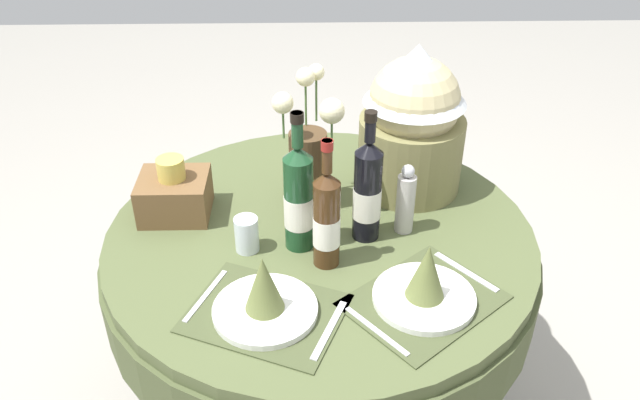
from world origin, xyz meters
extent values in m
cylinder|color=#4C5633|center=(0.00, 0.00, 0.71)|extent=(1.15, 1.15, 0.04)
cylinder|color=#464F2E|center=(0.00, 0.00, 0.61)|extent=(1.17, 1.17, 0.16)
cylinder|color=black|center=(0.00, 0.00, 0.36)|extent=(0.12, 0.12, 0.66)
cube|color=#41492B|center=(-0.13, -0.32, 0.73)|extent=(0.41, 0.37, 0.00)
cylinder|color=white|center=(-0.13, -0.32, 0.74)|extent=(0.24, 0.24, 0.02)
cone|color=#606B38|center=(-0.13, -0.32, 0.82)|extent=(0.09, 0.09, 0.14)
cube|color=silver|center=(-0.28, -0.26, 0.74)|extent=(0.08, 0.18, 0.00)
cube|color=silver|center=(0.01, -0.38, 0.74)|extent=(0.09, 0.18, 0.00)
cube|color=#41492B|center=(0.23, -0.29, 0.73)|extent=(0.43, 0.42, 0.00)
cylinder|color=white|center=(0.23, -0.29, 0.74)|extent=(0.24, 0.24, 0.02)
cone|color=#606B38|center=(0.23, -0.29, 0.82)|extent=(0.09, 0.09, 0.14)
cube|color=silver|center=(0.11, -0.38, 0.74)|extent=(0.13, 0.15, 0.00)
cube|color=silver|center=(0.35, -0.19, 0.74)|extent=(0.13, 0.16, 0.00)
cylinder|color=#47331E|center=(-0.03, 0.13, 0.84)|extent=(0.10, 0.10, 0.22)
sphere|color=beige|center=(-0.01, 0.21, 1.10)|extent=(0.04, 0.04, 0.04)
cylinder|color=#4C7038|center=(-0.01, 0.21, 1.02)|extent=(0.01, 0.01, 0.13)
sphere|color=beige|center=(-0.03, 0.18, 1.10)|extent=(0.05, 0.05, 0.05)
cylinder|color=#4C7038|center=(-0.03, 0.18, 1.02)|extent=(0.01, 0.01, 0.12)
sphere|color=beige|center=(0.03, 0.08, 1.05)|extent=(0.07, 0.07, 0.07)
cylinder|color=#4C7038|center=(0.03, 0.08, 0.99)|extent=(0.01, 0.01, 0.07)
sphere|color=beige|center=(-0.09, 0.11, 1.06)|extent=(0.06, 0.06, 0.06)
cylinder|color=#4C7038|center=(-0.09, 0.11, 1.00)|extent=(0.01, 0.01, 0.08)
cylinder|color=#422814|center=(0.01, -0.13, 0.85)|extent=(0.07, 0.07, 0.23)
cylinder|color=silver|center=(0.01, -0.13, 0.83)|extent=(0.07, 0.07, 0.08)
cone|color=#422814|center=(0.01, -0.13, 0.98)|extent=(0.07, 0.07, 0.03)
cylinder|color=#422814|center=(0.01, -0.13, 1.04)|extent=(0.03, 0.03, 0.08)
cylinder|color=maroon|center=(0.01, -0.13, 1.07)|extent=(0.03, 0.03, 0.02)
cylinder|color=#194223|center=(-0.06, -0.06, 0.86)|extent=(0.07, 0.07, 0.26)
cylinder|color=silver|center=(-0.06, -0.06, 0.84)|extent=(0.08, 0.08, 0.09)
cone|color=#194223|center=(-0.06, -0.06, 1.01)|extent=(0.07, 0.07, 0.03)
cylinder|color=#194223|center=(-0.06, -0.06, 1.07)|extent=(0.03, 0.03, 0.09)
cylinder|color=black|center=(-0.06, -0.06, 1.10)|extent=(0.03, 0.03, 0.02)
cylinder|color=black|center=(0.12, -0.02, 0.86)|extent=(0.07, 0.07, 0.25)
cylinder|color=silver|center=(0.12, -0.02, 0.84)|extent=(0.07, 0.07, 0.09)
cone|color=black|center=(0.12, -0.02, 1.00)|extent=(0.07, 0.07, 0.03)
cylinder|color=black|center=(0.12, -0.02, 1.05)|extent=(0.03, 0.03, 0.08)
cylinder|color=black|center=(0.12, -0.02, 1.08)|extent=(0.03, 0.03, 0.02)
cylinder|color=silver|center=(-0.19, -0.08, 0.78)|extent=(0.06, 0.06, 0.09)
cylinder|color=#B7B2AD|center=(0.22, 0.00, 0.81)|extent=(0.05, 0.05, 0.17)
sphere|color=#B7B7BC|center=(0.22, 0.00, 0.92)|extent=(0.03, 0.03, 0.03)
cylinder|color=olive|center=(0.27, 0.23, 0.84)|extent=(0.30, 0.30, 0.22)
sphere|color=#C6B784|center=(0.27, 0.23, 1.00)|extent=(0.26, 0.26, 0.26)
cone|color=silver|center=(0.27, 0.23, 1.09)|extent=(0.29, 0.29, 0.17)
cube|color=brown|center=(-0.40, 0.09, 0.79)|extent=(0.19, 0.17, 0.11)
cylinder|color=gold|center=(-0.40, 0.09, 0.88)|extent=(0.08, 0.08, 0.06)
camera|label=1|loc=(-0.03, -1.41, 1.76)|focal=36.37mm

